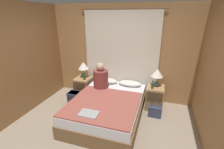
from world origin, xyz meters
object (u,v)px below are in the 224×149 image
lamp_right (157,74)px  handbag_on_floor (155,111)px  nightstand_right (155,97)px  pillow_right (130,83)px  lamp_left (83,67)px  laptop_on_bed (89,114)px  bed (108,108)px  nightstand_left (83,87)px  backpack_on_floor (74,98)px  pillow_left (106,80)px  beer_bottle_on_left_stand (84,77)px  beer_bottle_on_right_stand (152,86)px  person_left_in_bed (101,78)px

lamp_right → handbag_on_floor: lamp_right is taller
nightstand_right → pillow_right: bearing=171.7°
lamp_left → laptop_on_bed: size_ratio=1.23×
nightstand_right → laptop_on_bed: (-1.10, -1.45, 0.24)m
bed → nightstand_left: (-0.98, 0.72, 0.05)m
lamp_right → backpack_on_floor: lamp_right is taller
pillow_left → laptop_on_bed: 1.56m
pillow_right → beer_bottle_on_left_stand: beer_bottle_on_left_stand is taller
pillow_left → beer_bottle_on_left_stand: size_ratio=2.74×
handbag_on_floor → pillow_right: bearing=145.4°
beer_bottle_on_right_stand → handbag_on_floor: beer_bottle_on_right_stand is taller
nightstand_right → person_left_in_bed: person_left_in_bed is taller
pillow_right → laptop_on_bed: 1.61m
beer_bottle_on_left_stand → beer_bottle_on_right_stand: bearing=0.0°
bed → lamp_left: (-0.98, 0.80, 0.64)m
nightstand_left → pillow_left: size_ratio=0.96×
laptop_on_bed → handbag_on_floor: size_ratio=0.88×
person_left_in_bed → backpack_on_floor: bearing=-160.2°
beer_bottle_on_right_stand → handbag_on_floor: bearing=-66.1°
bed → backpack_on_floor: (-0.99, 0.22, -0.03)m
nightstand_left → beer_bottle_on_left_stand: beer_bottle_on_left_stand is taller
pillow_left → backpack_on_floor: (-0.67, -0.60, -0.33)m
person_left_in_bed → laptop_on_bed: (0.22, -1.19, -0.23)m
nightstand_left → pillow_left: 0.71m
lamp_left → laptop_on_bed: (0.86, -1.53, -0.35)m
pillow_left → pillow_right: 0.65m
pillow_left → beer_bottle_on_left_stand: (-0.55, -0.21, 0.11)m
laptop_on_bed → backpack_on_floor: 1.33m
nightstand_right → pillow_left: pillow_left is taller
pillow_left → beer_bottle_on_left_stand: bearing=-159.3°
beer_bottle_on_left_stand → bed: bearing=-34.9°
handbag_on_floor → person_left_in_bed: bearing=175.0°
nightstand_left → nightstand_right: bearing=0.0°
laptop_on_bed → pillow_right: bearing=74.1°
nightstand_left → handbag_on_floor: nightstand_left is taller
bed → pillow_right: 0.93m
person_left_in_bed → handbag_on_floor: person_left_in_bed is taller
beer_bottle_on_left_stand → handbag_on_floor: (1.90, -0.28, -0.52)m
bed → nightstand_left: nightstand_left is taller
nightstand_right → nightstand_left: bearing=180.0°
pillow_left → beer_bottle_on_right_stand: 1.25m
beer_bottle_on_left_stand → handbag_on_floor: size_ratio=0.54×
person_left_in_bed → handbag_on_floor: 1.50m
nightstand_right → lamp_left: lamp_left is taller
backpack_on_floor → laptop_on_bed: bearing=-47.4°
lamp_left → pillow_left: lamp_left is taller
beer_bottle_on_right_stand → lamp_right: bearing=67.1°
bed → beer_bottle_on_left_stand: (-0.88, 0.61, 0.42)m
person_left_in_bed → backpack_on_floor: size_ratio=1.76×
lamp_right → laptop_on_bed: (-1.10, -1.53, -0.35)m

